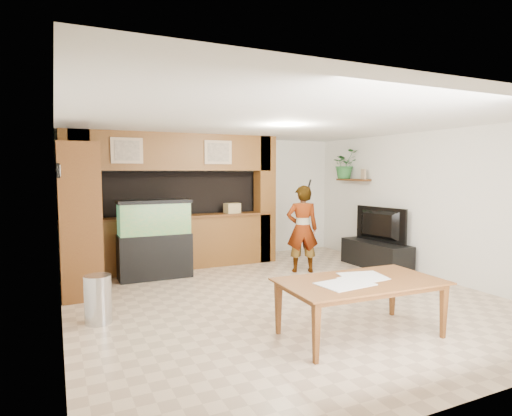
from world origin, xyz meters
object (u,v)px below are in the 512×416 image
television (377,225)px  dining_table (362,309)px  pantry_cabinet (80,220)px  person (302,229)px  aquarium (155,240)px

television → dining_table: television is taller
pantry_cabinet → person: (3.84, -0.16, -0.34)m
aquarium → television: 4.24m
pantry_cabinet → aquarium: bearing=23.8°
aquarium → dining_table: (1.55, -3.72, -0.36)m
aquarium → dining_table: bearing=-67.2°
pantry_cabinet → person: bearing=-2.4°
pantry_cabinet → aquarium: size_ratio=1.66×
dining_table → television: bearing=49.0°
aquarium → television: aquarium is taller
person → dining_table: bearing=92.8°
person → dining_table: person is taller
person → dining_table: size_ratio=0.88×
television → person: bearing=70.2°
aquarium → dining_table: aquarium is taller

